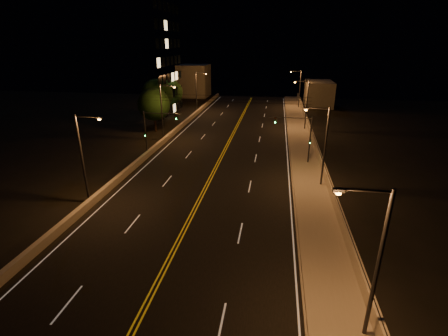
# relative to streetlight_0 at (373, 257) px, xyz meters

# --- Properties ---
(ground) EXTENTS (160.00, 160.00, 0.00)m
(ground) POSITION_rel_streetlight_0_xyz_m (-11.50, -1.83, -4.87)
(ground) COLOR black
(ground) RESTS_ON ground
(road) EXTENTS (18.00, 120.00, 0.02)m
(road) POSITION_rel_streetlight_0_xyz_m (-11.50, 18.17, -4.86)
(road) COLOR black
(road) RESTS_ON ground
(sidewalk) EXTENTS (3.60, 120.00, 0.30)m
(sidewalk) POSITION_rel_streetlight_0_xyz_m (-0.70, 18.17, -4.72)
(sidewalk) COLOR gray
(sidewalk) RESTS_ON ground
(curb) EXTENTS (0.14, 120.00, 0.15)m
(curb) POSITION_rel_streetlight_0_xyz_m (-2.57, 18.17, -4.79)
(curb) COLOR gray
(curb) RESTS_ON ground
(parapet_wall) EXTENTS (0.30, 120.00, 1.00)m
(parapet_wall) POSITION_rel_streetlight_0_xyz_m (0.95, 18.17, -4.07)
(parapet_wall) COLOR #A39988
(parapet_wall) RESTS_ON sidewalk
(jersey_barrier) EXTENTS (0.45, 120.00, 0.73)m
(jersey_barrier) POSITION_rel_streetlight_0_xyz_m (-21.10, 18.17, -4.50)
(jersey_barrier) COLOR #A39988
(jersey_barrier) RESTS_ON ground
(distant_building_right) EXTENTS (6.00, 10.00, 5.67)m
(distant_building_right) POSITION_rel_streetlight_0_xyz_m (5.00, 66.83, -2.03)
(distant_building_right) COLOR gray
(distant_building_right) RESTS_ON ground
(distant_building_left) EXTENTS (8.00, 8.00, 8.47)m
(distant_building_left) POSITION_rel_streetlight_0_xyz_m (-27.50, 76.16, -0.63)
(distant_building_left) COLOR gray
(distant_building_left) RESTS_ON ground
(parapet_rail) EXTENTS (0.06, 120.00, 0.06)m
(parapet_rail) POSITION_rel_streetlight_0_xyz_m (0.95, 18.17, -3.54)
(parapet_rail) COLOR black
(parapet_rail) RESTS_ON parapet_wall
(lane_markings) EXTENTS (17.32, 116.00, 0.00)m
(lane_markings) POSITION_rel_streetlight_0_xyz_m (-11.50, 18.09, -4.84)
(lane_markings) COLOR silver
(lane_markings) RESTS_ON road
(streetlight_0) EXTENTS (2.55, 0.28, 8.34)m
(streetlight_0) POSITION_rel_streetlight_0_xyz_m (0.00, 0.00, 0.00)
(streetlight_0) COLOR #2D2D33
(streetlight_0) RESTS_ON ground
(streetlight_1) EXTENTS (2.55, 0.28, 8.34)m
(streetlight_1) POSITION_rel_streetlight_0_xyz_m (0.00, 18.78, 0.00)
(streetlight_1) COLOR #2D2D33
(streetlight_1) RESTS_ON ground
(streetlight_2) EXTENTS (2.55, 0.28, 8.34)m
(streetlight_2) POSITION_rel_streetlight_0_xyz_m (0.00, 42.44, 0.00)
(streetlight_2) COLOR #2D2D33
(streetlight_2) RESTS_ON ground
(streetlight_3) EXTENTS (2.55, 0.28, 8.34)m
(streetlight_3) POSITION_rel_streetlight_0_xyz_m (0.00, 62.40, 0.00)
(streetlight_3) COLOR #2D2D33
(streetlight_3) RESTS_ON ground
(streetlight_4) EXTENTS (2.55, 0.28, 8.34)m
(streetlight_4) POSITION_rel_streetlight_0_xyz_m (-21.40, 11.77, 0.00)
(streetlight_4) COLOR #2D2D33
(streetlight_4) RESTS_ON ground
(streetlight_5) EXTENTS (2.55, 0.28, 8.34)m
(streetlight_5) POSITION_rel_streetlight_0_xyz_m (-21.40, 33.10, 0.00)
(streetlight_5) COLOR #2D2D33
(streetlight_5) RESTS_ON ground
(streetlight_6) EXTENTS (2.55, 0.28, 8.34)m
(streetlight_6) POSITION_rel_streetlight_0_xyz_m (-21.40, 54.98, 0.00)
(streetlight_6) COLOR #2D2D33
(streetlight_6) RESTS_ON ground
(traffic_signal_right) EXTENTS (5.11, 0.31, 5.95)m
(traffic_signal_right) POSITION_rel_streetlight_0_xyz_m (-1.52, 25.40, -1.09)
(traffic_signal_right) COLOR #2D2D33
(traffic_signal_right) RESTS_ON ground
(traffic_signal_left) EXTENTS (5.11, 0.31, 5.95)m
(traffic_signal_left) POSITION_rel_streetlight_0_xyz_m (-20.28, 25.40, -1.09)
(traffic_signal_left) COLOR #2D2D33
(traffic_signal_left) RESTS_ON ground
(overhead_wires) EXTENTS (22.00, 0.03, 0.83)m
(overhead_wires) POSITION_rel_streetlight_0_xyz_m (-11.50, 27.67, 2.53)
(overhead_wires) COLOR black
(building_tower) EXTENTS (24.00, 15.00, 26.01)m
(building_tower) POSITION_rel_streetlight_0_xyz_m (-36.57, 47.14, 7.57)
(building_tower) COLOR gray
(building_tower) RESTS_ON ground
(tree_0) EXTENTS (5.31, 5.31, 7.19)m
(tree_0) POSITION_rel_streetlight_0_xyz_m (-24.64, 37.69, -0.33)
(tree_0) COLOR black
(tree_0) RESTS_ON ground
(tree_1) EXTENTS (5.82, 5.82, 7.89)m
(tree_1) POSITION_rel_streetlight_0_xyz_m (-26.80, 45.32, 0.11)
(tree_1) COLOR black
(tree_1) RESTS_ON ground
(tree_2) EXTENTS (5.20, 5.20, 7.04)m
(tree_2) POSITION_rel_streetlight_0_xyz_m (-26.59, 52.29, -0.43)
(tree_2) COLOR black
(tree_2) RESTS_ON ground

